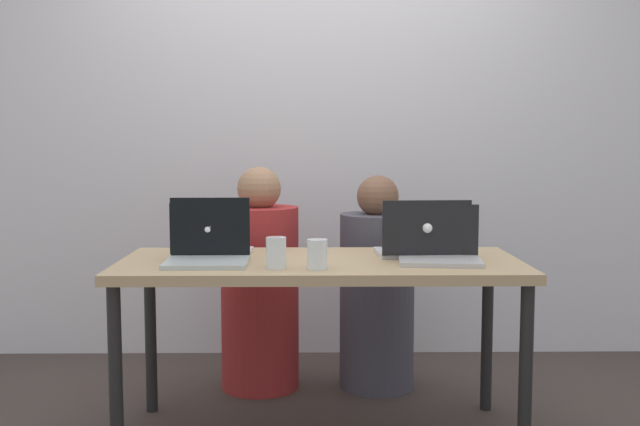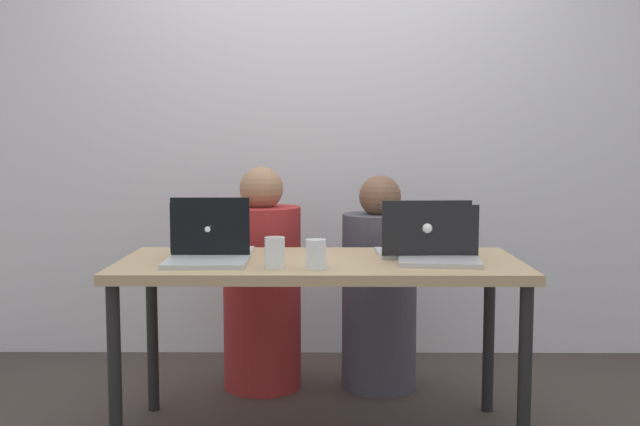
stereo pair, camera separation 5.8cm
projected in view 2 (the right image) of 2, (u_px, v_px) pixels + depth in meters
The scene contains 10 objects.
back_wall at pixel (321, 128), 4.16m from camera, with size 4.50×0.10×2.54m, color silver.
desk at pixel (320, 277), 2.97m from camera, with size 1.59×0.70×0.73m.
person_on_left at pixel (262, 290), 3.61m from camera, with size 0.43×0.43×1.07m.
person_on_right at pixel (379, 294), 3.61m from camera, with size 0.37×0.37×1.03m.
laptop_back_left at pixel (212, 244), 3.07m from camera, with size 0.32×0.27×0.22m.
laptop_back_right at pixel (423, 244), 3.04m from camera, with size 0.37×0.29×0.24m.
laptop_front_right at pixel (439, 250), 2.90m from camera, with size 0.34×0.27×0.22m.
laptop_front_left at pixel (208, 249), 2.89m from camera, with size 0.32×0.29×0.25m.
water_glass_center at pixel (316, 256), 2.75m from camera, with size 0.08×0.08×0.11m.
water_glass_left at pixel (275, 255), 2.77m from camera, with size 0.08×0.08×0.12m.
Camera 2 is at (0.02, -2.93, 1.20)m, focal length 42.00 mm.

